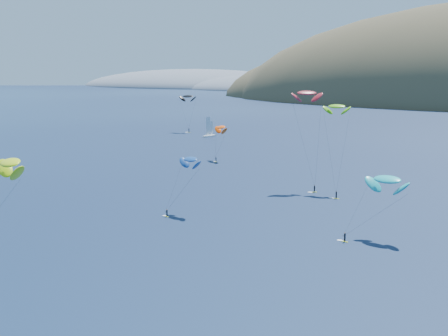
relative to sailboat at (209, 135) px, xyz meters
name	(u,v)px	position (x,y,z in m)	size (l,w,h in m)	color
headland	(210,89)	(-351.02, 552.24, -4.26)	(460.00, 250.00, 60.00)	slate
sailboat	(209,135)	(0.00, 0.00, 0.00)	(8.50, 7.34, 10.47)	white
kitesurfer_1	(221,127)	(41.24, -56.84, 10.58)	(8.16, 9.67, 13.61)	#B7C816
kitesurfer_2	(10,163)	(66.18, -168.72, 15.16)	(10.48, 10.67, 18.74)	#B7C816
kitesurfer_3	(337,107)	(94.66, -85.69, 21.24)	(9.33, 13.76, 24.19)	#B7C816
kitesurfer_5	(387,180)	(120.45, -125.35, 10.48)	(11.11, 10.82, 13.91)	#B7C816
kitesurfer_9	(307,93)	(86.39, -86.47, 24.62)	(10.38, 10.66, 27.86)	#B7C816
kitesurfer_10	(190,159)	(76.30, -127.39, 11.16)	(7.55, 9.79, 14.01)	#B7C816
kitesurfer_12	(188,96)	(-21.62, 14.20, 16.63)	(9.10, 6.19, 19.99)	#B7C816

